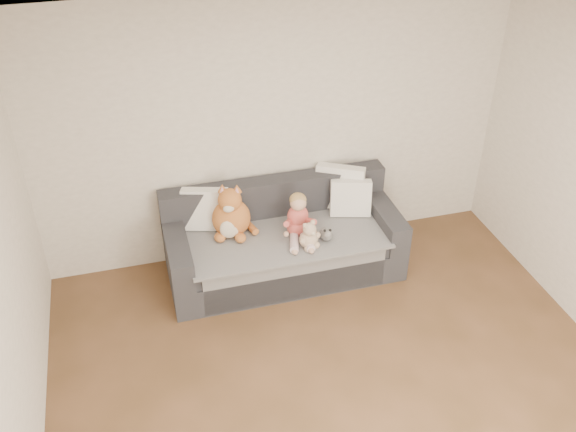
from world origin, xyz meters
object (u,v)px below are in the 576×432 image
(toddler, at_px, (298,219))
(teddy_bear, at_px, (309,237))
(sofa, at_px, (283,243))
(plush_cat, at_px, (231,216))
(sippy_cup, at_px, (311,235))

(toddler, xyz_separation_m, teddy_bear, (0.05, -0.19, -0.07))
(sofa, height_order, plush_cat, plush_cat)
(toddler, xyz_separation_m, plush_cat, (-0.59, 0.20, 0.02))
(sofa, xyz_separation_m, toddler, (0.11, -0.14, 0.35))
(sippy_cup, bearing_deg, toddler, 130.23)
(sofa, distance_m, sippy_cup, 0.39)
(teddy_bear, relative_size, sippy_cup, 2.20)
(sofa, bearing_deg, teddy_bear, -64.12)
(sofa, relative_size, plush_cat, 4.02)
(toddler, relative_size, sippy_cup, 3.53)
(toddler, bearing_deg, plush_cat, 168.96)
(plush_cat, xyz_separation_m, sippy_cup, (0.67, -0.30, -0.13))
(toddler, bearing_deg, sippy_cup, -41.96)
(plush_cat, xyz_separation_m, teddy_bear, (0.63, -0.39, -0.09))
(plush_cat, bearing_deg, sippy_cup, -6.53)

